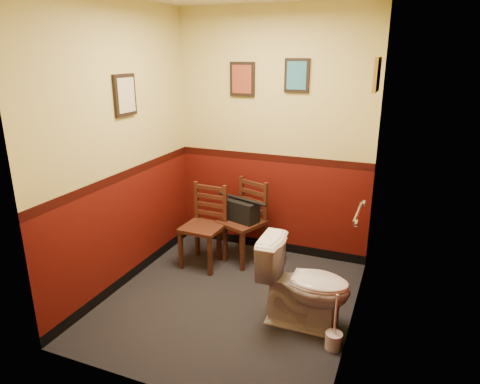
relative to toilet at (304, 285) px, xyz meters
name	(u,v)px	position (x,y,z in m)	size (l,w,h in m)	color
floor	(230,300)	(-0.72, 0.10, -0.38)	(2.20, 2.40, 0.00)	black
wall_back	(273,137)	(-0.72, 1.30, 0.97)	(2.20, 2.70, 0.00)	#4A0D08
wall_front	(149,206)	(-0.72, -1.10, 0.97)	(2.20, 2.70, 0.00)	#4A0D08
wall_left	(121,150)	(-1.82, 0.10, 0.97)	(2.40, 2.70, 0.00)	#4A0D08
wall_right	(363,174)	(0.38, 0.10, 0.97)	(2.40, 2.70, 0.00)	#4A0D08
grab_bar	(358,213)	(0.35, 0.35, 0.57)	(0.05, 0.56, 0.06)	silver
framed_print_back_a	(242,79)	(-1.07, 1.28, 1.57)	(0.28, 0.04, 0.36)	black
framed_print_back_b	(297,75)	(-0.47, 1.28, 1.62)	(0.26, 0.04, 0.34)	black
framed_print_left	(125,95)	(-1.80, 0.20, 1.47)	(0.04, 0.30, 0.38)	black
framed_print_right	(377,74)	(0.36, 0.70, 1.67)	(0.04, 0.34, 0.28)	olive
toilet	(304,285)	(0.00, 0.00, 0.00)	(0.43, 0.77, 0.76)	white
toilet_brush	(334,339)	(0.31, -0.22, -0.30)	(0.13, 0.13, 0.48)	silver
chair_left	(205,226)	(-1.27, 0.69, 0.06)	(0.43, 0.43, 0.88)	#4C2416
chair_right	(244,221)	(-0.91, 0.95, 0.07)	(0.55, 0.55, 0.90)	#4C2416
handbag	(242,211)	(-0.93, 0.92, 0.21)	(0.40, 0.28, 0.27)	black
tp_stack	(275,251)	(-0.59, 1.09, -0.29)	(0.24, 0.13, 0.21)	silver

